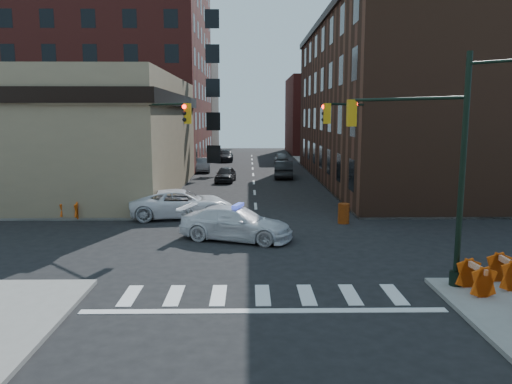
{
  "coord_description": "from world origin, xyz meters",
  "views": [
    {
      "loc": [
        -0.47,
        -23.03,
        6.07
      ],
      "look_at": [
        -0.09,
        2.03,
        2.2
      ],
      "focal_mm": 35.0,
      "sensor_mm": 36.0,
      "label": 1
    }
  ],
  "objects_px": {
    "police_car": "(236,223)",
    "pedestrian_b": "(57,199)",
    "barricade_se_a": "(506,272)",
    "pedestrian_a": "(151,193)",
    "pickup": "(182,204)",
    "parked_car_wfar": "(202,165)",
    "parked_car_enear": "(284,170)",
    "barrel_bank": "(188,206)",
    "parked_car_wnear": "(226,174)",
    "barricade_nw_a": "(113,206)",
    "barrel_road": "(344,213)"
  },
  "relations": [
    {
      "from": "police_car",
      "to": "pedestrian_b",
      "type": "relative_size",
      "value": 2.93
    },
    {
      "from": "parked_car_wnear",
      "to": "pedestrian_b",
      "type": "bearing_deg",
      "value": -114.97
    },
    {
      "from": "pickup",
      "to": "barrel_road",
      "type": "relative_size",
      "value": 5.34
    },
    {
      "from": "pedestrian_a",
      "to": "barricade_se_a",
      "type": "height_order",
      "value": "pedestrian_a"
    },
    {
      "from": "pedestrian_a",
      "to": "police_car",
      "type": "bearing_deg",
      "value": -44.72
    },
    {
      "from": "parked_car_wfar",
      "to": "parked_car_enear",
      "type": "xyz_separation_m",
      "value": [
        8.47,
        -5.66,
        0.09
      ]
    },
    {
      "from": "police_car",
      "to": "barrel_bank",
      "type": "height_order",
      "value": "police_car"
    },
    {
      "from": "police_car",
      "to": "barrel_bank",
      "type": "distance_m",
      "value": 7.03
    },
    {
      "from": "parked_car_enear",
      "to": "barricade_se_a",
      "type": "xyz_separation_m",
      "value": [
        5.53,
        -31.77,
        -0.16
      ]
    },
    {
      "from": "parked_car_wnear",
      "to": "pedestrian_a",
      "type": "relative_size",
      "value": 2.1
    },
    {
      "from": "parked_car_wfar",
      "to": "parked_car_enear",
      "type": "relative_size",
      "value": 0.89
    },
    {
      "from": "police_car",
      "to": "pedestrian_a",
      "type": "bearing_deg",
      "value": 53.97
    },
    {
      "from": "barrel_bank",
      "to": "parked_car_wnear",
      "type": "bearing_deg",
      "value": 83.94
    },
    {
      "from": "pickup",
      "to": "parked_car_wfar",
      "type": "relative_size",
      "value": 1.37
    },
    {
      "from": "parked_car_wfar",
      "to": "barricade_nw_a",
      "type": "bearing_deg",
      "value": -104.42
    },
    {
      "from": "barrel_road",
      "to": "barricade_nw_a",
      "type": "distance_m",
      "value": 13.96
    },
    {
      "from": "police_car",
      "to": "pedestrian_b",
      "type": "height_order",
      "value": "pedestrian_b"
    },
    {
      "from": "parked_car_wnear",
      "to": "parked_car_enear",
      "type": "xyz_separation_m",
      "value": [
        5.55,
        2.91,
        0.12
      ]
    },
    {
      "from": "parked_car_enear",
      "to": "pedestrian_a",
      "type": "bearing_deg",
      "value": 63.72
    },
    {
      "from": "pickup",
      "to": "parked_car_wfar",
      "type": "bearing_deg",
      "value": -5.3
    },
    {
      "from": "pedestrian_b",
      "to": "barrel_road",
      "type": "xyz_separation_m",
      "value": [
        16.87,
        -2.05,
        -0.54
      ]
    },
    {
      "from": "pedestrian_a",
      "to": "barrel_bank",
      "type": "height_order",
      "value": "pedestrian_a"
    },
    {
      "from": "barrel_bank",
      "to": "police_car",
      "type": "bearing_deg",
      "value": -63.72
    },
    {
      "from": "pedestrian_a",
      "to": "barricade_nw_a",
      "type": "bearing_deg",
      "value": -134.57
    },
    {
      "from": "pickup",
      "to": "barricade_se_a",
      "type": "height_order",
      "value": "pickup"
    },
    {
      "from": "barrel_road",
      "to": "barrel_bank",
      "type": "xyz_separation_m",
      "value": [
        -9.11,
        2.66,
        -0.05
      ]
    },
    {
      "from": "barrel_road",
      "to": "barricade_se_a",
      "type": "distance_m",
      "value": 11.56
    },
    {
      "from": "parked_car_wfar",
      "to": "barricade_nw_a",
      "type": "height_order",
      "value": "parked_car_wfar"
    },
    {
      "from": "pickup",
      "to": "pedestrian_a",
      "type": "relative_size",
      "value": 3.13
    },
    {
      "from": "pedestrian_a",
      "to": "barricade_nw_a",
      "type": "height_order",
      "value": "pedestrian_a"
    },
    {
      "from": "pickup",
      "to": "pedestrian_b",
      "type": "bearing_deg",
      "value": 80.1
    },
    {
      "from": "pickup",
      "to": "barricade_se_a",
      "type": "bearing_deg",
      "value": -142.17
    },
    {
      "from": "parked_car_enear",
      "to": "barricade_se_a",
      "type": "height_order",
      "value": "parked_car_enear"
    },
    {
      "from": "parked_car_enear",
      "to": "parked_car_wfar",
      "type": "bearing_deg",
      "value": -29.65
    },
    {
      "from": "parked_car_wnear",
      "to": "pedestrian_b",
      "type": "height_order",
      "value": "pedestrian_b"
    },
    {
      "from": "police_car",
      "to": "barrel_bank",
      "type": "relative_size",
      "value": 5.41
    },
    {
      "from": "pedestrian_b",
      "to": "barricade_se_a",
      "type": "height_order",
      "value": "pedestrian_b"
    },
    {
      "from": "police_car",
      "to": "barricade_se_a",
      "type": "bearing_deg",
      "value": -109.67
    },
    {
      "from": "parked_car_wnear",
      "to": "pedestrian_a",
      "type": "distance_m",
      "value": 14.36
    },
    {
      "from": "barrel_bank",
      "to": "barricade_nw_a",
      "type": "xyz_separation_m",
      "value": [
        -4.59,
        0.01,
        0.03
      ]
    },
    {
      "from": "police_car",
      "to": "barrel_road",
      "type": "xyz_separation_m",
      "value": [
        6.0,
        3.64,
        -0.24
      ]
    },
    {
      "from": "police_car",
      "to": "pedestrian_a",
      "type": "distance_m",
      "value": 9.65
    },
    {
      "from": "police_car",
      "to": "parked_car_wfar",
      "type": "relative_size",
      "value": 1.26
    },
    {
      "from": "police_car",
      "to": "pedestrian_a",
      "type": "height_order",
      "value": "pedestrian_a"
    },
    {
      "from": "parked_car_wfar",
      "to": "barricade_se_a",
      "type": "bearing_deg",
      "value": -76.02
    },
    {
      "from": "pedestrian_b",
      "to": "barrel_bank",
      "type": "bearing_deg",
      "value": -21.55
    },
    {
      "from": "parked_car_wfar",
      "to": "pedestrian_b",
      "type": "xyz_separation_m",
      "value": [
        -6.46,
        -24.39,
        0.37
      ]
    },
    {
      "from": "parked_car_wnear",
      "to": "pickup",
      "type": "bearing_deg",
      "value": -91.01
    },
    {
      "from": "pedestrian_b",
      "to": "barrel_road",
      "type": "distance_m",
      "value": 17.0
    },
    {
      "from": "parked_car_wfar",
      "to": "pedestrian_a",
      "type": "distance_m",
      "value": 22.34
    }
  ]
}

